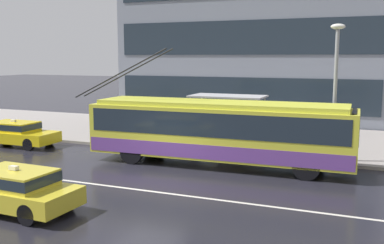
% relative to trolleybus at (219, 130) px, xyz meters
% --- Properties ---
extents(ground_plane, '(160.00, 160.00, 0.00)m').
position_rel_trolleybus_xyz_m(ground_plane, '(-1.66, -3.32, -1.53)').
color(ground_plane, black).
extents(sidewalk_slab, '(80.00, 10.00, 0.14)m').
position_rel_trolleybus_xyz_m(sidewalk_slab, '(-1.66, 6.60, -1.46)').
color(sidewalk_slab, gray).
rests_on(sidewalk_slab, ground_plane).
extents(lane_centre_line, '(72.00, 0.14, 0.01)m').
position_rel_trolleybus_xyz_m(lane_centre_line, '(-1.66, -4.52, -1.52)').
color(lane_centre_line, silver).
rests_on(lane_centre_line, ground_plane).
extents(trolleybus, '(12.67, 2.83, 5.03)m').
position_rel_trolleybus_xyz_m(trolleybus, '(0.00, 0.00, 0.00)').
color(trolleybus, yellow).
rests_on(trolleybus, ground_plane).
extents(taxi_oncoming_near, '(4.35, 1.91, 1.39)m').
position_rel_trolleybus_xyz_m(taxi_oncoming_near, '(-3.95, -7.81, -0.83)').
color(taxi_oncoming_near, gold).
rests_on(taxi_oncoming_near, ground_plane).
extents(taxi_queued_behind_bus, '(4.44, 1.85, 1.39)m').
position_rel_trolleybus_xyz_m(taxi_queued_behind_bus, '(-11.30, -0.01, -0.83)').
color(taxi_queued_behind_bus, yellow).
rests_on(taxi_queued_behind_bus, ground_plane).
extents(bus_shelter, '(3.62, 1.86, 2.64)m').
position_rel_trolleybus_xyz_m(bus_shelter, '(-0.53, 3.12, 0.61)').
color(bus_shelter, gray).
rests_on(bus_shelter, sidewalk_slab).
extents(pedestrian_at_shelter, '(1.23, 1.23, 1.95)m').
position_rel_trolleybus_xyz_m(pedestrian_at_shelter, '(-3.00, 4.42, 0.15)').
color(pedestrian_at_shelter, '#283850').
rests_on(pedestrian_at_shelter, sidewalk_slab).
extents(pedestrian_approaching_curb, '(0.42, 0.42, 1.69)m').
position_rel_trolleybus_xyz_m(pedestrian_approaching_curb, '(4.01, 2.14, -0.39)').
color(pedestrian_approaching_curb, black).
rests_on(pedestrian_approaching_curb, sidewalk_slab).
extents(pedestrian_walking_past, '(1.42, 1.42, 1.94)m').
position_rel_trolleybus_xyz_m(pedestrian_walking_past, '(-0.87, 2.93, 0.17)').
color(pedestrian_walking_past, '#29212A').
rests_on(pedestrian_walking_past, sidewalk_slab).
extents(street_lamp, '(0.60, 0.32, 5.89)m').
position_rel_trolleybus_xyz_m(street_lamp, '(4.52, 2.13, 2.15)').
color(street_lamp, gray).
rests_on(street_lamp, sidewalk_slab).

